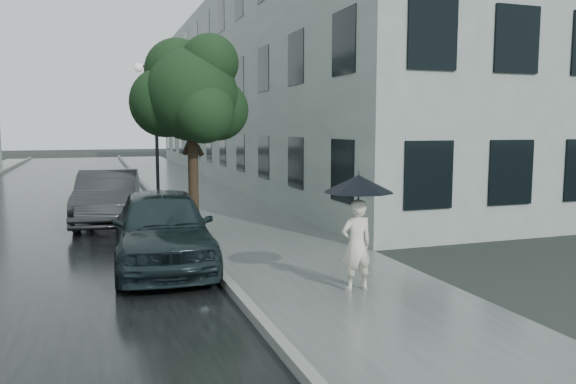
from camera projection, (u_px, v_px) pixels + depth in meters
name	position (u px, v px, depth m)	size (l,w,h in m)	color
ground	(312.00, 277.00, 9.95)	(120.00, 120.00, 0.00)	black
sidewalk	(202.00, 197.00, 21.29)	(3.50, 60.00, 0.01)	slate
kerb_near	(153.00, 197.00, 20.69)	(0.15, 60.00, 0.15)	slate
asphalt_road	(51.00, 203.00, 19.56)	(6.85, 60.00, 0.00)	black
building_near	(273.00, 91.00, 29.51)	(7.02, 36.00, 9.00)	#93A09A
pedestrian	(356.00, 245.00, 9.04)	(0.54, 0.36, 1.49)	beige
umbrella	(359.00, 184.00, 8.93)	(1.35, 1.35, 1.00)	black
street_tree	(191.00, 94.00, 13.88)	(2.97, 2.70, 4.91)	#332619
lamp_post	(152.00, 123.00, 19.87)	(0.84, 0.38, 4.85)	black
car_near	(162.00, 228.00, 10.56)	(1.76, 4.37, 1.49)	black
car_far	(108.00, 197.00, 15.36)	(1.54, 4.40, 1.45)	#27292D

